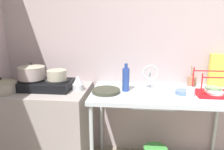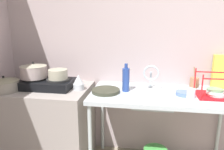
{
  "view_description": "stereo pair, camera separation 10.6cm",
  "coord_description": "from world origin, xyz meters",
  "px_view_note": "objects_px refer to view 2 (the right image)",
  "views": [
    {
      "loc": [
        -0.91,
        -0.54,
        1.48
      ],
      "look_at": [
        -1.1,
        1.41,
        1.0
      ],
      "focal_mm": 33.45,
      "sensor_mm": 36.0,
      "label": 1
    },
    {
      "loc": [
        -0.8,
        -0.52,
        1.48
      ],
      "look_at": [
        -1.1,
        1.41,
        1.0
      ],
      "focal_mm": 33.45,
      "sensor_mm": 36.0,
      "label": 2
    }
  ],
  "objects_px": {
    "frying_pan": "(106,91)",
    "dish_rack": "(215,93)",
    "pot_on_left_burner": "(34,71)",
    "sink_basin": "(152,99)",
    "pot_beside_stove": "(4,85)",
    "stove": "(47,83)",
    "faucet": "(151,74)",
    "cup_by_rack": "(191,93)",
    "utensil_jar": "(194,82)",
    "bottle_by_sink": "(126,79)",
    "cereal_box": "(221,72)",
    "percolator": "(79,82)",
    "pot_on_right_burner": "(58,74)",
    "small_bowl_on_drainboard": "(183,93)"
  },
  "relations": [
    {
      "from": "pot_beside_stove",
      "to": "sink_basin",
      "type": "relative_size",
      "value": 0.74
    },
    {
      "from": "utensil_jar",
      "to": "small_bowl_on_drainboard",
      "type": "bearing_deg",
      "value": -118.11
    },
    {
      "from": "cup_by_rack",
      "to": "cereal_box",
      "type": "bearing_deg",
      "value": 46.08
    },
    {
      "from": "sink_basin",
      "to": "utensil_jar",
      "type": "bearing_deg",
      "value": 31.9
    },
    {
      "from": "dish_rack",
      "to": "pot_on_right_burner",
      "type": "bearing_deg",
      "value": 179.43
    },
    {
      "from": "pot_on_right_burner",
      "to": "pot_beside_stove",
      "type": "xyz_separation_m",
      "value": [
        -0.49,
        -0.17,
        -0.08
      ]
    },
    {
      "from": "percolator",
      "to": "dish_rack",
      "type": "xyz_separation_m",
      "value": [
        1.29,
        -0.01,
        -0.04
      ]
    },
    {
      "from": "faucet",
      "to": "stove",
      "type": "bearing_deg",
      "value": -174.59
    },
    {
      "from": "pot_on_right_burner",
      "to": "faucet",
      "type": "distance_m",
      "value": 0.93
    },
    {
      "from": "bottle_by_sink",
      "to": "dish_rack",
      "type": "bearing_deg",
      "value": -1.99
    },
    {
      "from": "pot_beside_stove",
      "to": "cup_by_rack",
      "type": "height_order",
      "value": "pot_beside_stove"
    },
    {
      "from": "pot_beside_stove",
      "to": "cereal_box",
      "type": "distance_m",
      "value": 2.17
    },
    {
      "from": "pot_beside_stove",
      "to": "frying_pan",
      "type": "distance_m",
      "value": 0.99
    },
    {
      "from": "small_bowl_on_drainboard",
      "to": "bottle_by_sink",
      "type": "relative_size",
      "value": 0.5
    },
    {
      "from": "sink_basin",
      "to": "cup_by_rack",
      "type": "xyz_separation_m",
      "value": [
        0.33,
        -0.09,
        0.11
      ]
    },
    {
      "from": "frying_pan",
      "to": "dish_rack",
      "type": "bearing_deg",
      "value": 2.34
    },
    {
      "from": "dish_rack",
      "to": "frying_pan",
      "type": "bearing_deg",
      "value": -177.66
    },
    {
      "from": "bottle_by_sink",
      "to": "utensil_jar",
      "type": "relative_size",
      "value": 1.28
    },
    {
      "from": "faucet",
      "to": "bottle_by_sink",
      "type": "xyz_separation_m",
      "value": [
        -0.24,
        -0.09,
        -0.04
      ]
    },
    {
      "from": "faucet",
      "to": "bottle_by_sink",
      "type": "bearing_deg",
      "value": -160.25
    },
    {
      "from": "pot_beside_stove",
      "to": "stove",
      "type": "bearing_deg",
      "value": 25.09
    },
    {
      "from": "pot_on_left_burner",
      "to": "percolator",
      "type": "distance_m",
      "value": 0.49
    },
    {
      "from": "frying_pan",
      "to": "small_bowl_on_drainboard",
      "type": "height_order",
      "value": "small_bowl_on_drainboard"
    },
    {
      "from": "sink_basin",
      "to": "pot_on_left_burner",
      "type": "bearing_deg",
      "value": 179.48
    },
    {
      "from": "faucet",
      "to": "bottle_by_sink",
      "type": "relative_size",
      "value": 0.91
    },
    {
      "from": "pot_beside_stove",
      "to": "faucet",
      "type": "height_order",
      "value": "faucet"
    },
    {
      "from": "pot_on_left_burner",
      "to": "frying_pan",
      "type": "distance_m",
      "value": 0.78
    },
    {
      "from": "cup_by_rack",
      "to": "utensil_jar",
      "type": "height_order",
      "value": "utensil_jar"
    },
    {
      "from": "dish_rack",
      "to": "small_bowl_on_drainboard",
      "type": "xyz_separation_m",
      "value": [
        -0.28,
        -0.02,
        -0.02
      ]
    },
    {
      "from": "pot_on_right_burner",
      "to": "frying_pan",
      "type": "distance_m",
      "value": 0.52
    },
    {
      "from": "cereal_box",
      "to": "dish_rack",
      "type": "bearing_deg",
      "value": -113.36
    },
    {
      "from": "stove",
      "to": "frying_pan",
      "type": "relative_size",
      "value": 2.0
    },
    {
      "from": "faucet",
      "to": "small_bowl_on_drainboard",
      "type": "height_order",
      "value": "faucet"
    },
    {
      "from": "stove",
      "to": "pot_on_right_burner",
      "type": "distance_m",
      "value": 0.16
    },
    {
      "from": "bottle_by_sink",
      "to": "utensil_jar",
      "type": "bearing_deg",
      "value": 19.59
    },
    {
      "from": "faucet",
      "to": "cereal_box",
      "type": "xyz_separation_m",
      "value": [
        0.7,
        0.17,
        0.01
      ]
    },
    {
      "from": "sink_basin",
      "to": "frying_pan",
      "type": "xyz_separation_m",
      "value": [
        -0.44,
        -0.05,
        0.08
      ]
    },
    {
      "from": "bottle_by_sink",
      "to": "utensil_jar",
      "type": "xyz_separation_m",
      "value": [
        0.69,
        0.25,
        -0.07
      ]
    },
    {
      "from": "pot_on_left_burner",
      "to": "pot_on_right_burner",
      "type": "bearing_deg",
      "value": 0.0
    },
    {
      "from": "percolator",
      "to": "faucet",
      "type": "xyz_separation_m",
      "value": [
        0.71,
        0.11,
        0.09
      ]
    },
    {
      "from": "pot_on_left_burner",
      "to": "small_bowl_on_drainboard",
      "type": "height_order",
      "value": "pot_on_left_burner"
    },
    {
      "from": "pot_on_right_burner",
      "to": "frying_pan",
      "type": "height_order",
      "value": "pot_on_right_burner"
    },
    {
      "from": "stove",
      "to": "bottle_by_sink",
      "type": "height_order",
      "value": "bottle_by_sink"
    },
    {
      "from": "frying_pan",
      "to": "cereal_box",
      "type": "xyz_separation_m",
      "value": [
        1.13,
        0.33,
        0.16
      ]
    },
    {
      "from": "percolator",
      "to": "pot_on_right_burner",
      "type": "bearing_deg",
      "value": 177.57
    },
    {
      "from": "cup_by_rack",
      "to": "small_bowl_on_drainboard",
      "type": "distance_m",
      "value": 0.09
    },
    {
      "from": "stove",
      "to": "percolator",
      "type": "relative_size",
      "value": 3.56
    },
    {
      "from": "pot_beside_stove",
      "to": "cereal_box",
      "type": "xyz_separation_m",
      "value": [
        2.12,
        0.44,
        0.1
      ]
    },
    {
      "from": "sink_basin",
      "to": "faucet",
      "type": "xyz_separation_m",
      "value": [
        -0.02,
        0.11,
        0.22
      ]
    },
    {
      "from": "pot_on_left_burner",
      "to": "sink_basin",
      "type": "distance_m",
      "value": 1.23
    }
  ]
}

